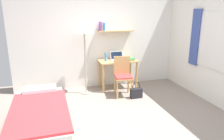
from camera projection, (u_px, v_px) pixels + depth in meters
ground_plane at (129, 121)px, 3.97m from camera, size 5.28×5.28×0.00m
wall_back at (101, 37)px, 5.48m from camera, size 4.40×0.27×2.60m
bed at (40, 120)px, 3.53m from camera, size 0.89×1.89×0.54m
desk at (118, 66)px, 5.47m from camera, size 0.96×0.52×0.74m
desk_chair at (123, 75)px, 5.04m from camera, size 0.46×0.47×0.92m
standing_lamp at (84, 31)px, 4.87m from camera, size 0.44×0.44×1.69m
laptop at (117, 58)px, 5.48m from camera, size 0.34×0.23×0.21m
water_bottle at (106, 57)px, 5.34m from camera, size 0.06×0.06×0.21m
book_stack at (130, 59)px, 5.46m from camera, size 0.20×0.26×0.06m
handbag at (136, 93)px, 4.96m from camera, size 0.27×0.12×0.38m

